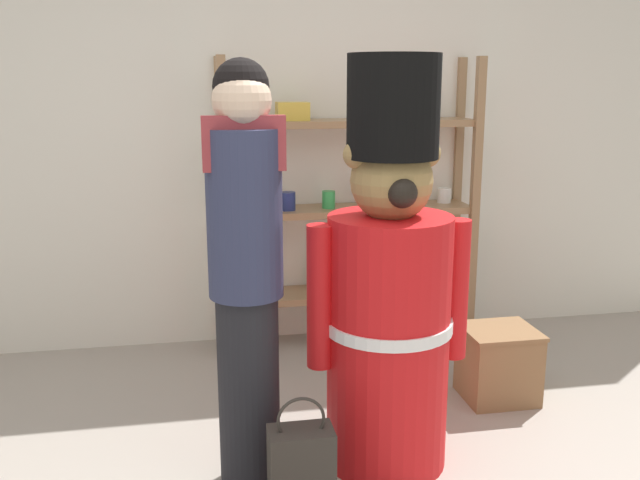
{
  "coord_description": "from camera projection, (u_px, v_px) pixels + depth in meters",
  "views": [
    {
      "loc": [
        -0.41,
        -2.1,
        1.63
      ],
      "look_at": [
        0.09,
        0.54,
        1.0
      ],
      "focal_mm": 39.56,
      "sensor_mm": 36.0,
      "label": 1
    }
  ],
  "objects": [
    {
      "name": "display_crate",
      "position": [
        498.0,
        364.0,
        3.61
      ],
      "size": [
        0.37,
        0.34,
        0.38
      ],
      "color": "olive",
      "rests_on": "ground_plane"
    },
    {
      "name": "merchandise_shelf",
      "position": [
        347.0,
        207.0,
        4.25
      ],
      "size": [
        1.54,
        0.35,
        1.74
      ],
      "color": "#93704C",
      "rests_on": "ground_plane"
    },
    {
      "name": "back_wall",
      "position": [
        256.0,
        131.0,
        4.26
      ],
      "size": [
        6.4,
        0.12,
        2.6
      ],
      "primitive_type": "cube",
      "color": "silver",
      "rests_on": "ground_plane"
    },
    {
      "name": "teddy_bear_guard",
      "position": [
        389.0,
        295.0,
        2.9
      ],
      "size": [
        0.69,
        0.53,
        1.71
      ],
      "color": "red",
      "rests_on": "ground_plane"
    },
    {
      "name": "shopping_bag",
      "position": [
        301.0,
        472.0,
        2.63
      ],
      "size": [
        0.24,
        0.15,
        0.49
      ],
      "color": "#332D28",
      "rests_on": "ground_plane"
    },
    {
      "name": "person_shopper",
      "position": [
        246.0,
        266.0,
        2.69
      ],
      "size": [
        0.3,
        0.29,
        1.69
      ],
      "color": "black",
      "rests_on": "ground_plane"
    }
  ]
}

